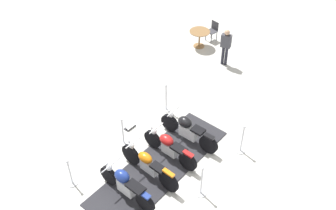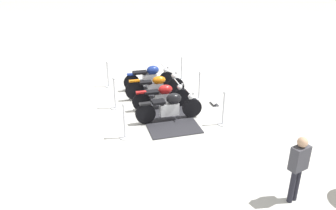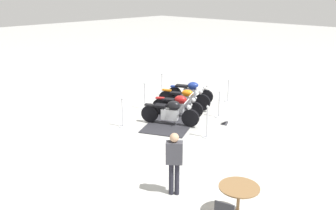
{
  "view_description": "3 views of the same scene",
  "coord_description": "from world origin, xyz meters",
  "px_view_note": "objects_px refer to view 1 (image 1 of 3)",
  "views": [
    {
      "loc": [
        -7.18,
        3.11,
        9.3
      ],
      "look_at": [
        1.39,
        -0.93,
        1.07
      ],
      "focal_mm": 41.57,
      "sensor_mm": 36.0,
      "label": 1
    },
    {
      "loc": [
        2.12,
        -10.92,
        5.04
      ],
      "look_at": [
        0.63,
        -1.73,
        0.76
      ],
      "focal_mm": 35.91,
      "sensor_mm": 36.0,
      "label": 2
    },
    {
      "loc": [
        9.05,
        -10.37,
        4.78
      ],
      "look_at": [
        0.77,
        -1.57,
        0.87
      ],
      "focal_mm": 38.31,
      "sensor_mm": 36.0,
      "label": 3
    }
  ],
  "objects_px": {
    "cafe_table": "(200,35)",
    "stanchion_right_front": "(166,101)",
    "motorcycle_copper": "(148,165)",
    "cafe_chair_near_table": "(213,30)",
    "motorcycle_black": "(188,130)",
    "stanchion_left_mid": "(201,185)",
    "stanchion_right_rear": "(71,176)",
    "stanchion_left_front": "(242,143)",
    "motorcycle_maroon": "(169,147)",
    "info_placard": "(130,126)",
    "bystander_person": "(226,44)",
    "stanchion_right_mid": "(123,136)",
    "motorcycle_navy": "(126,184)"
  },
  "relations": [
    {
      "from": "cafe_chair_near_table",
      "to": "stanchion_right_mid",
      "type": "bearing_deg",
      "value": 21.53
    },
    {
      "from": "motorcycle_copper",
      "to": "cafe_chair_near_table",
      "type": "height_order",
      "value": "motorcycle_copper"
    },
    {
      "from": "info_placard",
      "to": "bystander_person",
      "type": "relative_size",
      "value": 0.29
    },
    {
      "from": "motorcycle_copper",
      "to": "motorcycle_black",
      "type": "bearing_deg",
      "value": -88.2
    },
    {
      "from": "motorcycle_copper",
      "to": "stanchion_right_rear",
      "type": "xyz_separation_m",
      "value": [
        0.68,
        2.16,
        -0.17
      ]
    },
    {
      "from": "motorcycle_navy",
      "to": "stanchion_right_front",
      "type": "relative_size",
      "value": 1.7
    },
    {
      "from": "stanchion_right_front",
      "to": "stanchion_right_rear",
      "type": "bearing_deg",
      "value": 114.79
    },
    {
      "from": "stanchion_left_mid",
      "to": "stanchion_left_front",
      "type": "bearing_deg",
      "value": -65.21
    },
    {
      "from": "stanchion_right_rear",
      "to": "motorcycle_copper",
      "type": "bearing_deg",
      "value": -107.57
    },
    {
      "from": "stanchion_right_rear",
      "to": "bystander_person",
      "type": "relative_size",
      "value": 0.63
    },
    {
      "from": "cafe_chair_near_table",
      "to": "motorcycle_maroon",
      "type": "bearing_deg",
      "value": 34.16
    },
    {
      "from": "stanchion_right_rear",
      "to": "stanchion_right_front",
      "type": "bearing_deg",
      "value": -65.21
    },
    {
      "from": "motorcycle_maroon",
      "to": "stanchion_left_mid",
      "type": "bearing_deg",
      "value": 164.01
    },
    {
      "from": "motorcycle_black",
      "to": "cafe_table",
      "type": "height_order",
      "value": "motorcycle_black"
    },
    {
      "from": "stanchion_left_front",
      "to": "stanchion_left_mid",
      "type": "relative_size",
      "value": 0.96
    },
    {
      "from": "cafe_table",
      "to": "cafe_chair_near_table",
      "type": "distance_m",
      "value": 0.82
    },
    {
      "from": "motorcycle_maroon",
      "to": "bystander_person",
      "type": "height_order",
      "value": "bystander_person"
    },
    {
      "from": "motorcycle_maroon",
      "to": "info_placard",
      "type": "relative_size",
      "value": 4.19
    },
    {
      "from": "stanchion_left_mid",
      "to": "bystander_person",
      "type": "height_order",
      "value": "bystander_person"
    },
    {
      "from": "cafe_chair_near_table",
      "to": "cafe_table",
      "type": "bearing_deg",
      "value": -0.0
    },
    {
      "from": "motorcycle_copper",
      "to": "stanchion_left_front",
      "type": "relative_size",
      "value": 1.89
    },
    {
      "from": "stanchion_right_rear",
      "to": "cafe_table",
      "type": "xyz_separation_m",
      "value": [
        5.01,
        -7.0,
        0.25
      ]
    },
    {
      "from": "stanchion_left_front",
      "to": "motorcycle_copper",
      "type": "bearing_deg",
      "value": 83.52
    },
    {
      "from": "stanchion_right_rear",
      "to": "cafe_table",
      "type": "distance_m",
      "value": 8.62
    },
    {
      "from": "motorcycle_black",
      "to": "cafe_table",
      "type": "distance_m",
      "value": 5.81
    },
    {
      "from": "motorcycle_maroon",
      "to": "cafe_table",
      "type": "relative_size",
      "value": 2.19
    },
    {
      "from": "cafe_table",
      "to": "stanchion_right_front",
      "type": "bearing_deg",
      "value": 136.01
    },
    {
      "from": "stanchion_left_mid",
      "to": "info_placard",
      "type": "bearing_deg",
      "value": 14.28
    },
    {
      "from": "motorcycle_maroon",
      "to": "stanchion_left_mid",
      "type": "distance_m",
      "value": 1.66
    },
    {
      "from": "motorcycle_copper",
      "to": "cafe_chair_near_table",
      "type": "bearing_deg",
      "value": -66.76
    },
    {
      "from": "motorcycle_copper",
      "to": "cafe_chair_near_table",
      "type": "relative_size",
      "value": 2.35
    },
    {
      "from": "stanchion_right_front",
      "to": "stanchion_right_mid",
      "type": "relative_size",
      "value": 1.06
    },
    {
      "from": "motorcycle_navy",
      "to": "cafe_chair_near_table",
      "type": "relative_size",
      "value": 2.17
    },
    {
      "from": "info_placard",
      "to": "bystander_person",
      "type": "bearing_deg",
      "value": -3.78
    },
    {
      "from": "stanchion_left_front",
      "to": "info_placard",
      "type": "height_order",
      "value": "stanchion_left_front"
    },
    {
      "from": "motorcycle_copper",
      "to": "stanchion_left_front",
      "type": "height_order",
      "value": "stanchion_left_front"
    },
    {
      "from": "stanchion_right_rear",
      "to": "bystander_person",
      "type": "height_order",
      "value": "bystander_person"
    },
    {
      "from": "cafe_chair_near_table",
      "to": "info_placard",
      "type": "bearing_deg",
      "value": 19.63
    },
    {
      "from": "info_placard",
      "to": "motorcycle_copper",
      "type": "bearing_deg",
      "value": -120.74
    },
    {
      "from": "stanchion_left_front",
      "to": "stanchion_left_mid",
      "type": "distance_m",
      "value": 2.15
    },
    {
      "from": "motorcycle_maroon",
      "to": "motorcycle_copper",
      "type": "height_order",
      "value": "motorcycle_copper"
    },
    {
      "from": "motorcycle_black",
      "to": "info_placard",
      "type": "xyz_separation_m",
      "value": [
        1.38,
        1.5,
        -0.44
      ]
    },
    {
      "from": "stanchion_right_front",
      "to": "stanchion_left_mid",
      "type": "xyz_separation_m",
      "value": [
        -3.73,
        0.64,
        -0.04
      ]
    },
    {
      "from": "stanchion_left_front",
      "to": "cafe_table",
      "type": "relative_size",
      "value": 1.26
    },
    {
      "from": "stanchion_right_rear",
      "to": "stanchion_left_front",
      "type": "height_order",
      "value": "stanchion_left_front"
    },
    {
      "from": "stanchion_right_front",
      "to": "stanchion_left_front",
      "type": "distance_m",
      "value": 3.12
    },
    {
      "from": "stanchion_left_mid",
      "to": "bystander_person",
      "type": "distance_m",
      "value": 6.68
    },
    {
      "from": "stanchion_right_front",
      "to": "stanchion_left_mid",
      "type": "height_order",
      "value": "stanchion_left_mid"
    },
    {
      "from": "motorcycle_black",
      "to": "stanchion_left_mid",
      "type": "height_order",
      "value": "stanchion_left_mid"
    },
    {
      "from": "motorcycle_navy",
      "to": "stanchion_right_mid",
      "type": "height_order",
      "value": "stanchion_right_mid"
    }
  ]
}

